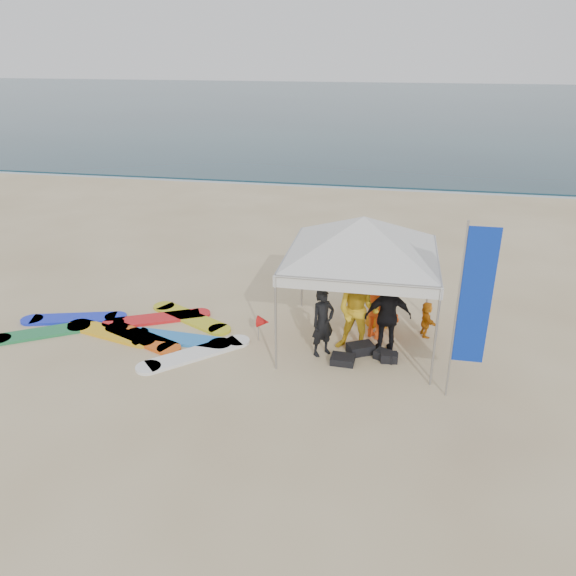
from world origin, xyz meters
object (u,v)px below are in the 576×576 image
(person_yellow, at_px, (358,311))
(person_orange_a, at_px, (378,303))
(feather_flag, at_px, (474,299))
(person_black_b, at_px, (388,317))
(surfboard_spread, at_px, (138,331))
(canopy_tent, at_px, (364,217))
(marker_pennant, at_px, (263,322))
(person_seated, at_px, (426,319))
(person_black_a, at_px, (323,322))
(person_orange_b, at_px, (379,295))

(person_yellow, relative_size, person_orange_a, 1.13)
(feather_flag, bearing_deg, person_black_b, 134.39)
(person_orange_a, xyz_separation_m, surfboard_spread, (-5.57, -0.88, -0.82))
(person_orange_a, bearing_deg, canopy_tent, 63.75)
(marker_pennant, bearing_deg, person_black_b, 1.22)
(person_yellow, height_order, marker_pennant, person_yellow)
(person_seated, xyz_separation_m, surfboard_spread, (-6.71, -1.14, -0.39))
(person_black_a, height_order, canopy_tent, canopy_tent)
(person_seated, relative_size, feather_flag, 0.24)
(person_seated, xyz_separation_m, canopy_tent, (-1.54, -0.52, 2.52))
(marker_pennant, bearing_deg, surfboard_spread, -177.12)
(person_black_a, relative_size, canopy_tent, 0.35)
(canopy_tent, bearing_deg, person_black_b, -32.01)
(canopy_tent, distance_m, feather_flag, 3.00)
(person_black_a, xyz_separation_m, feather_flag, (2.86, -1.14, 1.31))
(person_black_b, relative_size, person_orange_b, 1.03)
(person_black_a, xyz_separation_m, marker_pennant, (-1.41, 0.32, -0.28))
(surfboard_spread, bearing_deg, canopy_tent, 6.87)
(person_black_a, height_order, person_yellow, person_yellow)
(person_orange_b, bearing_deg, feather_flag, 112.52)
(person_orange_b, xyz_separation_m, feather_flag, (1.72, -2.69, 1.25))
(person_black_b, bearing_deg, surfboard_spread, -8.00)
(person_yellow, height_order, canopy_tent, canopy_tent)
(person_yellow, bearing_deg, person_orange_b, 78.89)
(canopy_tent, bearing_deg, person_orange_a, 32.39)
(canopy_tent, bearing_deg, person_black_a, -132.41)
(person_black_a, height_order, marker_pennant, person_black_a)
(person_black_b, bearing_deg, feather_flag, 124.30)
(person_black_a, relative_size, person_orange_a, 0.90)
(person_orange_b, xyz_separation_m, person_seated, (1.12, -0.25, -0.41))
(person_orange_b, relative_size, person_seated, 1.95)
(person_yellow, distance_m, feather_flag, 2.82)
(canopy_tent, relative_size, marker_pennant, 7.04)
(person_yellow, bearing_deg, person_black_a, -148.94)
(feather_flag, distance_m, surfboard_spread, 7.70)
(person_yellow, height_order, person_orange_a, person_yellow)
(person_black_a, distance_m, person_orange_b, 1.93)
(person_orange_b, height_order, person_seated, person_orange_b)
(surfboard_spread, bearing_deg, person_black_a, -2.10)
(person_orange_a, bearing_deg, person_seated, -135.66)
(person_orange_a, height_order, surfboard_spread, person_orange_a)
(canopy_tent, bearing_deg, person_yellow, -90.19)
(person_yellow, bearing_deg, person_seated, 40.50)
(person_yellow, height_order, surfboard_spread, person_yellow)
(person_orange_a, height_order, feather_flag, feather_flag)
(person_yellow, bearing_deg, canopy_tent, 97.48)
(person_black_a, height_order, person_orange_a, person_orange_a)
(person_orange_b, relative_size, canopy_tent, 0.37)
(person_black_a, relative_size, person_orange_b, 0.92)
(feather_flag, height_order, surfboard_spread, feather_flag)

